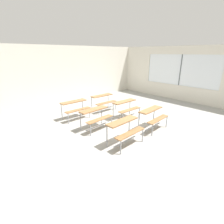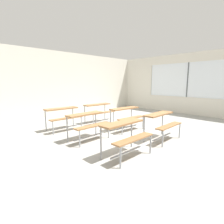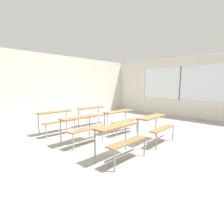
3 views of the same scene
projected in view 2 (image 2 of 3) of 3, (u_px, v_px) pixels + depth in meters
ground at (128, 137)px, 5.21m from camera, size 10.00×9.00×0.05m
wall_back at (56, 84)px, 8.17m from camera, size 10.00×0.12×3.00m
wall_right at (201, 85)px, 8.26m from camera, size 0.12×9.00×3.00m
desk_bench_r0c0 at (126, 131)px, 3.74m from camera, size 1.11×0.61×0.74m
desk_bench_r0c1 at (162, 120)px, 4.80m from camera, size 1.13×0.64×0.74m
desk_bench_r1c0 at (88, 120)px, 4.80m from camera, size 1.12×0.64×0.74m
desk_bench_r1c1 at (127, 113)px, 5.82m from camera, size 1.12×0.64×0.74m
desk_bench_r2c0 at (63, 114)px, 5.78m from camera, size 1.11×0.62×0.74m
desk_bench_r2c1 at (99, 109)px, 6.82m from camera, size 1.12×0.63×0.74m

